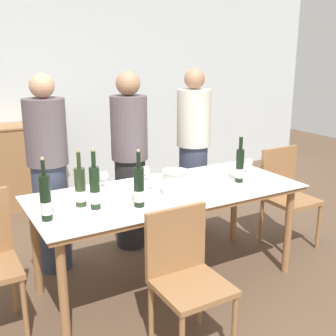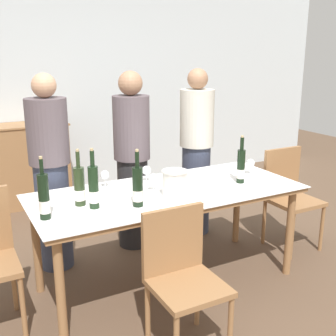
{
  "view_description": "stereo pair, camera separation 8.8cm",
  "coord_description": "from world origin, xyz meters",
  "px_view_note": "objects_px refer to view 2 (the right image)",
  "views": [
    {
      "loc": [
        -1.51,
        -2.63,
        1.8
      ],
      "look_at": [
        0.0,
        0.0,
        0.96
      ],
      "focal_mm": 45.0,
      "sensor_mm": 36.0,
      "label": 1
    },
    {
      "loc": [
        -1.44,
        -2.67,
        1.8
      ],
      "look_at": [
        0.0,
        0.0,
        0.96
      ],
      "focal_mm": 45.0,
      "sensor_mm": 36.0,
      "label": 2
    }
  ],
  "objects_px": {
    "sideboard_cabinet": "(14,166)",
    "person_host": "(51,175)",
    "wine_glass_0": "(153,179)",
    "chair_near_front": "(181,270)",
    "ice_bucket": "(175,183)",
    "person_guest_left": "(132,162)",
    "wine_bottle_4": "(138,187)",
    "person_guest_right": "(196,153)",
    "wine_glass_1": "(171,175)",
    "wine_bottle_1": "(44,198)",
    "wine_glass_2": "(146,171)",
    "dining_table": "(168,199)",
    "wine_bottle_0": "(241,166)",
    "chair_right_end": "(288,191)",
    "wine_glass_4": "(105,176)",
    "wine_glass_3": "(251,164)",
    "wine_bottle_2": "(79,187)",
    "wine_bottle_3": "(94,188)"
  },
  "relations": [
    {
      "from": "person_host",
      "to": "sideboard_cabinet",
      "type": "bearing_deg",
      "value": 92.03
    },
    {
      "from": "sideboard_cabinet",
      "to": "wine_bottle_3",
      "type": "relative_size",
      "value": 3.09
    },
    {
      "from": "wine_bottle_1",
      "to": "chair_near_front",
      "type": "relative_size",
      "value": 0.46
    },
    {
      "from": "sideboard_cabinet",
      "to": "person_host",
      "type": "bearing_deg",
      "value": -87.97
    },
    {
      "from": "wine_glass_2",
      "to": "person_host",
      "type": "relative_size",
      "value": 0.08
    },
    {
      "from": "wine_glass_2",
      "to": "person_guest_right",
      "type": "bearing_deg",
      "value": 30.64
    },
    {
      "from": "ice_bucket",
      "to": "wine_bottle_1",
      "type": "bearing_deg",
      "value": 178.87
    },
    {
      "from": "chair_right_end",
      "to": "ice_bucket",
      "type": "bearing_deg",
      "value": -170.73
    },
    {
      "from": "dining_table",
      "to": "wine_bottle_0",
      "type": "xyz_separation_m",
      "value": [
        0.61,
        -0.09,
        0.2
      ]
    },
    {
      "from": "wine_bottle_3",
      "to": "wine_bottle_4",
      "type": "height_order",
      "value": "wine_bottle_3"
    },
    {
      "from": "person_guest_left",
      "to": "person_guest_right",
      "type": "height_order",
      "value": "person_guest_right"
    },
    {
      "from": "wine_glass_2",
      "to": "person_guest_left",
      "type": "height_order",
      "value": "person_guest_left"
    },
    {
      "from": "dining_table",
      "to": "wine_bottle_2",
      "type": "relative_size",
      "value": 5.23
    },
    {
      "from": "chair_right_end",
      "to": "wine_glass_4",
      "type": "bearing_deg",
      "value": 172.69
    },
    {
      "from": "dining_table",
      "to": "person_guest_right",
      "type": "bearing_deg",
      "value": 46.11
    },
    {
      "from": "wine_bottle_2",
      "to": "chair_near_front",
      "type": "xyz_separation_m",
      "value": [
        0.41,
        -0.7,
        -0.4
      ]
    },
    {
      "from": "wine_bottle_2",
      "to": "wine_bottle_1",
      "type": "bearing_deg",
      "value": -153.39
    },
    {
      "from": "sideboard_cabinet",
      "to": "ice_bucket",
      "type": "bearing_deg",
      "value": -73.18
    },
    {
      "from": "person_guest_right",
      "to": "wine_bottle_3",
      "type": "bearing_deg",
      "value": -148.07
    },
    {
      "from": "wine_glass_3",
      "to": "wine_bottle_1",
      "type": "bearing_deg",
      "value": -174.44
    },
    {
      "from": "ice_bucket",
      "to": "person_host",
      "type": "xyz_separation_m",
      "value": [
        -0.7,
        0.83,
        -0.06
      ]
    },
    {
      "from": "ice_bucket",
      "to": "wine_bottle_1",
      "type": "relative_size",
      "value": 0.48
    },
    {
      "from": "ice_bucket",
      "to": "wine_bottle_1",
      "type": "xyz_separation_m",
      "value": [
        -0.93,
        0.02,
        0.04
      ]
    },
    {
      "from": "wine_bottle_1",
      "to": "wine_glass_2",
      "type": "height_order",
      "value": "wine_bottle_1"
    },
    {
      "from": "wine_bottle_1",
      "to": "wine_bottle_4",
      "type": "relative_size",
      "value": 1.02
    },
    {
      "from": "dining_table",
      "to": "wine_glass_2",
      "type": "xyz_separation_m",
      "value": [
        -0.04,
        0.3,
        0.16
      ]
    },
    {
      "from": "wine_glass_3",
      "to": "person_guest_right",
      "type": "distance_m",
      "value": 0.7
    },
    {
      "from": "ice_bucket",
      "to": "wine_bottle_0",
      "type": "xyz_separation_m",
      "value": [
        0.63,
        0.04,
        0.03
      ]
    },
    {
      "from": "ice_bucket",
      "to": "wine_glass_1",
      "type": "xyz_separation_m",
      "value": [
        0.09,
        0.22,
        -0.02
      ]
    },
    {
      "from": "wine_glass_2",
      "to": "person_guest_left",
      "type": "relative_size",
      "value": 0.08
    },
    {
      "from": "chair_right_end",
      "to": "wine_bottle_4",
      "type": "bearing_deg",
      "value": -170.69
    },
    {
      "from": "wine_bottle_0",
      "to": "wine_glass_0",
      "type": "distance_m",
      "value": 0.73
    },
    {
      "from": "wine_glass_0",
      "to": "chair_near_front",
      "type": "relative_size",
      "value": 0.16
    },
    {
      "from": "wine_bottle_3",
      "to": "sideboard_cabinet",
      "type": "bearing_deg",
      "value": 93.91
    },
    {
      "from": "wine_bottle_4",
      "to": "wine_glass_0",
      "type": "distance_m",
      "value": 0.33
    },
    {
      "from": "ice_bucket",
      "to": "wine_glass_0",
      "type": "xyz_separation_m",
      "value": [
        -0.08,
        0.18,
        -0.01
      ]
    },
    {
      "from": "wine_bottle_0",
      "to": "dining_table",
      "type": "bearing_deg",
      "value": 171.38
    },
    {
      "from": "ice_bucket",
      "to": "person_guest_left",
      "type": "relative_size",
      "value": 0.12
    },
    {
      "from": "wine_glass_0",
      "to": "sideboard_cabinet",
      "type": "bearing_deg",
      "value": 106.15
    },
    {
      "from": "wine_bottle_2",
      "to": "wine_glass_2",
      "type": "xyz_separation_m",
      "value": [
        0.64,
        0.28,
        -0.04
      ]
    },
    {
      "from": "wine_glass_1",
      "to": "person_guest_right",
      "type": "xyz_separation_m",
      "value": [
        0.64,
        0.66,
        -0.04
      ]
    },
    {
      "from": "chair_right_end",
      "to": "person_guest_left",
      "type": "distance_m",
      "value": 1.49
    },
    {
      "from": "wine_glass_1",
      "to": "wine_glass_4",
      "type": "distance_m",
      "value": 0.52
    },
    {
      "from": "wine_bottle_4",
      "to": "person_guest_right",
      "type": "bearing_deg",
      "value": 41.58
    },
    {
      "from": "person_guest_left",
      "to": "wine_bottle_1",
      "type": "bearing_deg",
      "value": -138.2
    },
    {
      "from": "wine_bottle_3",
      "to": "chair_near_front",
      "type": "relative_size",
      "value": 0.47
    },
    {
      "from": "wine_glass_2",
      "to": "chair_near_front",
      "type": "xyz_separation_m",
      "value": [
        -0.23,
        -0.98,
        -0.36
      ]
    },
    {
      "from": "wine_bottle_1",
      "to": "wine_glass_3",
      "type": "xyz_separation_m",
      "value": [
        1.78,
        0.17,
        -0.05
      ]
    },
    {
      "from": "wine_bottle_1",
      "to": "wine_bottle_4",
      "type": "distance_m",
      "value": 0.61
    },
    {
      "from": "sideboard_cabinet",
      "to": "ice_bucket",
      "type": "relative_size",
      "value": 6.53
    }
  ]
}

